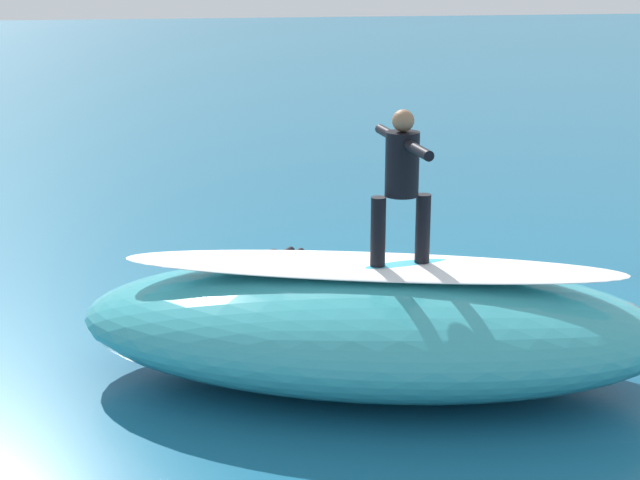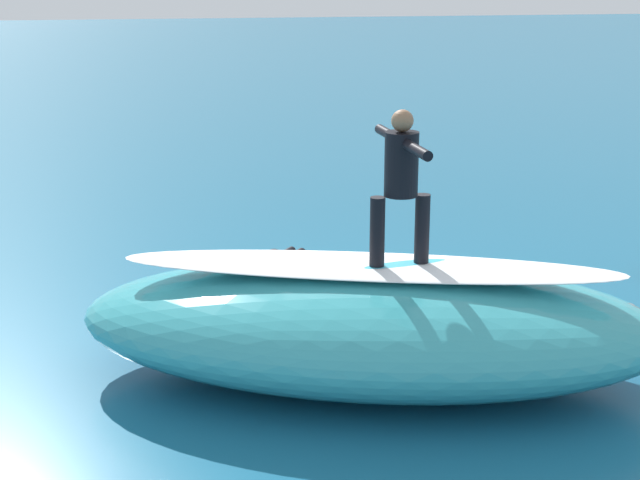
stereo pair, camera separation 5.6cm
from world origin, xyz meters
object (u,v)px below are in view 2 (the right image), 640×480
at_px(surfer_paddling, 266,265).
at_px(surfer_riding, 401,176).
at_px(surfboard_riding, 399,267).
at_px(surfboard_paddling, 261,278).

bearing_deg(surfer_paddling, surfer_riding, 50.70).
bearing_deg(surfboard_riding, surfer_riding, -89.40).
xyz_separation_m(surfer_riding, surfer_paddling, (1.04, -3.75, -2.10)).
bearing_deg(surfboard_paddling, surfboard_riding, 52.24).
bearing_deg(surfer_riding, surfer_paddling, -79.30).
distance_m(surfboard_riding, surfer_riding, 1.00).
relative_size(surfboard_riding, surfer_paddling, 1.21).
bearing_deg(surfboard_paddling, surfer_riding, 52.24).
relative_size(surfboard_riding, surfboard_paddling, 0.88).
height_order(surfboard_riding, surfboard_paddling, surfboard_riding).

